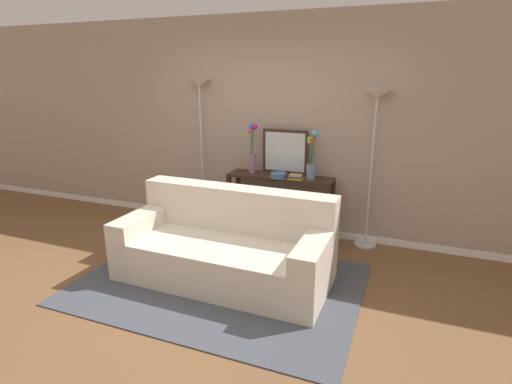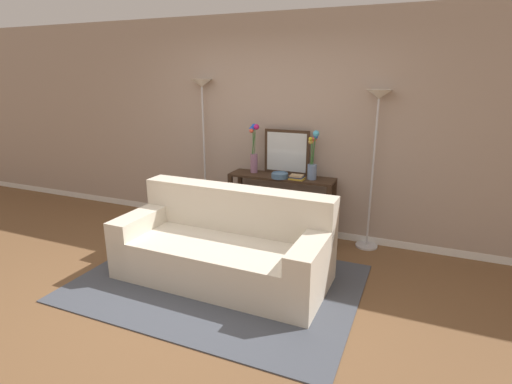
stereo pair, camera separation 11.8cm
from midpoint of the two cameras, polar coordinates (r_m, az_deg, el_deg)
name	(u,v)px [view 2 (the right image)]	position (r m, az deg, el deg)	size (l,w,h in m)	color
ground_plane	(186,302)	(3.86, -9.04, -15.18)	(16.00, 16.00, 0.02)	brown
back_wall	(269,127)	(5.18, 2.54, 9.24)	(12.00, 0.15, 2.70)	white
area_rug	(218,283)	(4.10, -4.63, -12.73)	(2.72, 1.92, 0.01)	#474C56
couch	(225,248)	(4.09, -3.65, -8.01)	(2.11, 0.97, 0.88)	beige
console_table	(281,196)	(4.97, 4.26, -0.53)	(1.31, 0.34, 0.80)	#382619
floor_lamp_left	(203,112)	(5.38, -6.96, 11.26)	(0.28, 0.28, 1.94)	silver
floor_lamp_right	(377,126)	(4.69, 17.49, 8.94)	(0.28, 0.28, 1.84)	silver
wall_mirror	(287,152)	(4.97, 5.06, 5.69)	(0.58, 0.02, 0.55)	#382619
vase_tall_flowers	(254,151)	(5.02, 0.39, 5.86)	(0.12, 0.11, 0.61)	gray
vase_short_flowers	(313,160)	(4.75, 8.79, 4.53)	(0.12, 0.12, 0.58)	#6B84AD
fruit_bowl	(280,175)	(4.80, 4.10, 2.39)	(0.20, 0.20, 0.06)	#4C7093
book_stack	(297,177)	(4.76, 6.54, 2.10)	(0.18, 0.14, 0.06)	gold
book_row_under_console	(253,228)	(5.27, 0.15, -5.19)	(0.31, 0.18, 0.12)	tan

